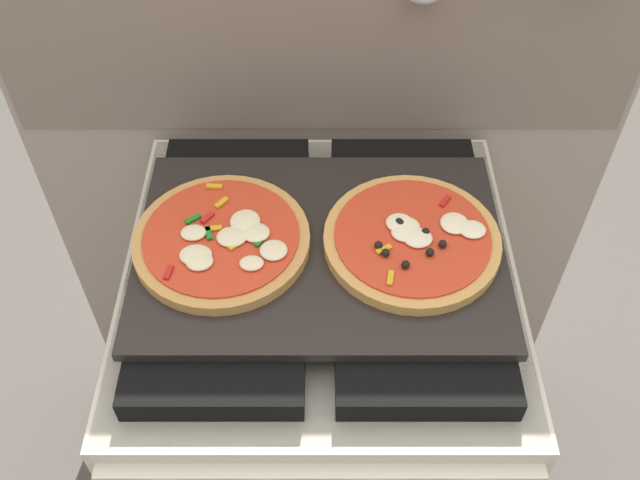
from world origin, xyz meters
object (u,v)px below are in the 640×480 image
at_px(stove, 320,401).
at_px(pizza_right, 413,239).
at_px(baking_tray, 320,248).
at_px(pizza_left, 222,240).

height_order(stove, pizza_right, pizza_right).
distance_m(baking_tray, pizza_right, 0.14).
bearing_deg(stove, pizza_left, -179.42).
relative_size(baking_tray, pizza_left, 2.09).
height_order(baking_tray, pizza_right, pizza_right).
bearing_deg(pizza_left, stove, 0.58).
relative_size(stove, pizza_left, 3.48).
distance_m(stove, baking_tray, 0.46).
relative_size(stove, baking_tray, 1.67).
distance_m(baking_tray, pizza_left, 0.14).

